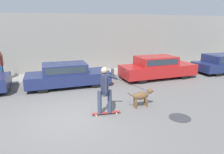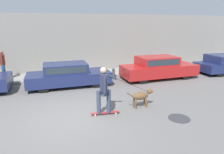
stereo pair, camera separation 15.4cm
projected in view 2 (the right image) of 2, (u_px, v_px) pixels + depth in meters
The scene contains 10 objects.
ground_plane at pixel (72, 117), 7.04m from camera, with size 36.00×36.00×0.00m, color slate.
back_wall at pixel (59, 44), 13.07m from camera, with size 32.00×0.30×3.86m.
sidewalk_curb at pixel (62, 76), 12.44m from camera, with size 30.00×2.03×0.14m.
parked_car_1 at pixel (68, 75), 10.48m from camera, with size 4.29×1.75×1.23m.
parked_car_2 at pixel (158, 68), 11.95m from camera, with size 4.60×1.80×1.35m.
dog at pixel (141, 96), 7.78m from camera, with size 1.13×0.34×0.72m.
skateboarder at pixel (104, 88), 6.98m from camera, with size 2.40×0.61×1.77m.
pedestrian_with_bag at pixel (3, 64), 11.15m from camera, with size 0.28×0.74×1.63m.
manhole_cover at pixel (179, 118), 6.93m from camera, with size 0.75×0.75×0.01m.
fire_hydrant at pixel (113, 73), 12.03m from camera, with size 0.18×0.18×0.65m.
Camera 2 is at (-0.50, -6.59, 3.16)m, focal length 32.00 mm.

